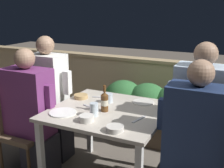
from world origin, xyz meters
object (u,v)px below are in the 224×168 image
at_px(chair_left_near, 17,119).
at_px(person_white_polo, 51,98).
at_px(chair_right_near, 217,161).
at_px(chair_right_far, 219,141).
at_px(person_purple_stripe, 32,115).
at_px(beer_bottle, 105,101).
at_px(chair_left_far, 37,107).
at_px(person_navy_jumper, 190,144).
at_px(person_blue_shirt, 196,122).

relative_size(chair_left_near, person_white_polo, 0.70).
height_order(chair_left_near, person_white_polo, person_white_polo).
relative_size(chair_left_near, chair_right_near, 1.00).
height_order(chair_left_near, chair_right_far, same).
xyz_separation_m(person_purple_stripe, beer_bottle, (0.71, 0.14, 0.20)).
xyz_separation_m(chair_left_far, person_white_polo, (0.20, -0.00, 0.13)).
height_order(person_navy_jumper, chair_right_far, person_navy_jumper).
relative_size(chair_left_far, beer_bottle, 3.96).
relative_size(chair_left_far, person_navy_jumper, 0.73).
distance_m(chair_left_far, person_white_polo, 0.24).
distance_m(chair_left_far, person_blue_shirt, 1.72).
height_order(person_white_polo, beer_bottle, person_white_polo).
bearing_deg(beer_bottle, person_navy_jumper, -7.16).
distance_m(person_purple_stripe, person_blue_shirt, 1.51).
height_order(chair_right_near, beer_bottle, beer_bottle).
bearing_deg(chair_left_near, person_white_polo, 68.47).
bearing_deg(chair_left_far, beer_bottle, -13.32).
bearing_deg(chair_right_near, chair_left_near, -178.73).
height_order(chair_left_near, beer_bottle, beer_bottle).
relative_size(chair_right_near, beer_bottle, 3.96).
height_order(person_purple_stripe, person_navy_jumper, person_navy_jumper).
height_order(chair_left_near, chair_right_near, same).
xyz_separation_m(chair_left_near, beer_bottle, (0.91, 0.14, 0.28)).
relative_size(chair_left_near, person_purple_stripe, 0.74).
distance_m(person_purple_stripe, beer_bottle, 0.75).
xyz_separation_m(person_blue_shirt, beer_bottle, (-0.75, -0.24, 0.15)).
bearing_deg(person_blue_shirt, chair_right_near, -56.99).
relative_size(chair_left_near, chair_right_far, 1.00).
bearing_deg(person_purple_stripe, person_white_polo, 98.65).
bearing_deg(person_purple_stripe, person_navy_jumper, 1.61).
xyz_separation_m(chair_left_far, person_blue_shirt, (1.72, 0.01, 0.14)).
bearing_deg(person_white_polo, person_blue_shirt, 0.33).
distance_m(person_navy_jumper, person_blue_shirt, 0.34).
distance_m(chair_left_near, chair_right_near, 1.88).
distance_m(person_navy_jumper, chair_right_far, 0.39).
xyz_separation_m(chair_left_far, chair_right_far, (1.92, 0.01, 0.00)).
height_order(person_blue_shirt, beer_bottle, person_blue_shirt).
bearing_deg(chair_left_far, chair_right_near, -9.54).
height_order(chair_left_near, person_blue_shirt, person_blue_shirt).
bearing_deg(chair_right_far, person_white_polo, -179.70).
bearing_deg(person_navy_jumper, beer_bottle, 172.84).
height_order(person_purple_stripe, chair_left_far, person_purple_stripe).
height_order(chair_right_far, person_blue_shirt, person_blue_shirt).
bearing_deg(chair_right_far, person_blue_shirt, 180.00).
distance_m(person_purple_stripe, chair_right_far, 1.71).
xyz_separation_m(chair_right_near, person_blue_shirt, (-0.22, 0.33, 0.14)).
distance_m(person_purple_stripe, person_white_polo, 0.37).
height_order(person_navy_jumper, beer_bottle, person_navy_jumper).
xyz_separation_m(chair_left_near, person_white_polo, (0.14, 0.37, 0.13)).
relative_size(chair_left_far, person_blue_shirt, 0.69).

